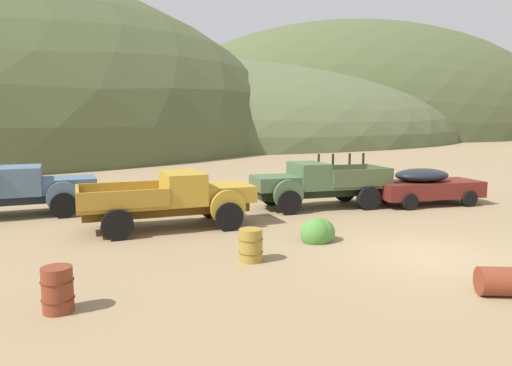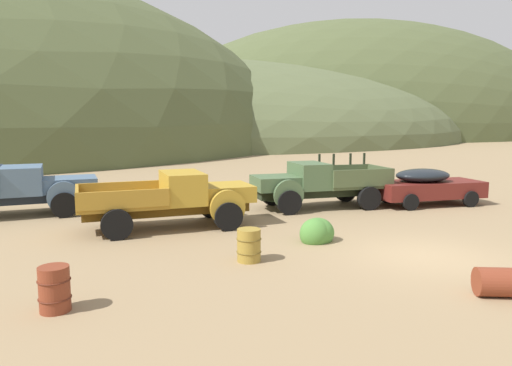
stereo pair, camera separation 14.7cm
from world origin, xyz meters
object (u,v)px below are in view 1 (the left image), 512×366
(oil_drum_foreground, at_px, (251,245))
(truck_mustard, at_px, (181,198))
(truck_weathered_green, at_px, (311,184))
(truck_chalk_blue, at_px, (17,189))
(oil_drum_by_truck, at_px, (58,290))
(oil_drum_tipped, at_px, (501,281))
(car_oxblood, at_px, (430,186))

(oil_drum_foreground, bearing_deg, truck_mustard, 100.57)
(truck_mustard, bearing_deg, truck_weathered_green, 15.15)
(truck_chalk_blue, xyz_separation_m, truck_mustard, (5.45, -4.05, -0.03))
(oil_drum_by_truck, distance_m, oil_drum_tipped, 9.00)
(truck_mustard, bearing_deg, oil_drum_tipped, -60.45)
(truck_weathered_green, bearing_deg, truck_chalk_blue, -8.66)
(truck_mustard, height_order, oil_drum_foreground, truck_mustard)
(truck_chalk_blue, distance_m, truck_weathered_green, 11.47)
(truck_weathered_green, relative_size, oil_drum_tipped, 5.32)
(car_oxblood, relative_size, oil_drum_tipped, 4.64)
(truck_chalk_blue, relative_size, truck_weathered_green, 1.15)
(truck_chalk_blue, distance_m, oil_drum_tipped, 16.49)
(car_oxblood, height_order, oil_drum_foreground, car_oxblood)
(truck_weathered_green, distance_m, oil_drum_foreground, 7.87)
(truck_mustard, bearing_deg, oil_drum_by_truck, -120.37)
(oil_drum_foreground, relative_size, oil_drum_by_truck, 0.96)
(truck_mustard, distance_m, truck_weathered_green, 5.95)
(truck_weathered_green, bearing_deg, oil_drum_foreground, 55.45)
(truck_weathered_green, distance_m, oil_drum_tipped, 10.34)
(oil_drum_by_truck, xyz_separation_m, oil_drum_tipped, (8.69, -2.36, -0.14))
(car_oxblood, bearing_deg, truck_chalk_blue, 172.81)
(truck_mustard, xyz_separation_m, oil_drum_foreground, (0.86, -4.59, -0.56))
(truck_weathered_green, height_order, car_oxblood, truck_weathered_green)
(truck_chalk_blue, relative_size, oil_drum_tipped, 6.10)
(oil_drum_by_truck, bearing_deg, truck_chalk_blue, 99.29)
(truck_mustard, xyz_separation_m, oil_drum_tipped, (4.94, -8.74, -0.69))
(oil_drum_by_truck, bearing_deg, oil_drum_foreground, 21.15)
(truck_mustard, relative_size, oil_drum_by_truck, 6.53)
(truck_mustard, relative_size, oil_drum_tipped, 5.37)
(oil_drum_by_truck, bearing_deg, truck_mustard, 59.57)
(oil_drum_foreground, relative_size, oil_drum_tipped, 0.79)
(car_oxblood, distance_m, oil_drum_by_truck, 16.23)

